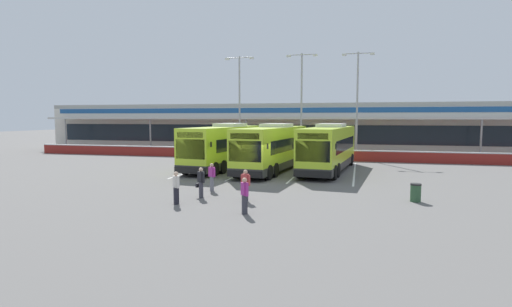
# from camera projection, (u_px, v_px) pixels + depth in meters

# --- Properties ---
(ground_plane) EXTENTS (200.00, 200.00, 0.00)m
(ground_plane) POSITION_uv_depth(u_px,v_px,m) (257.00, 181.00, 26.95)
(ground_plane) COLOR #605E5B
(terminal_building) EXTENTS (70.00, 13.00, 6.00)m
(terminal_building) POSITION_uv_depth(u_px,v_px,m) (307.00, 127.00, 52.64)
(terminal_building) COLOR beige
(terminal_building) RESTS_ON ground
(red_barrier_wall) EXTENTS (60.00, 0.40, 1.10)m
(red_barrier_wall) POSITION_uv_depth(u_px,v_px,m) (292.00, 154.00, 40.89)
(red_barrier_wall) COLOR maroon
(red_barrier_wall) RESTS_ON ground
(coach_bus_leftmost) EXTENTS (3.97, 12.34, 3.78)m
(coach_bus_leftmost) POSITION_uv_depth(u_px,v_px,m) (226.00, 147.00, 33.91)
(coach_bus_leftmost) COLOR #B7DB2D
(coach_bus_leftmost) RESTS_ON ground
(coach_bus_left_centre) EXTENTS (3.97, 12.34, 3.78)m
(coach_bus_left_centre) POSITION_uv_depth(u_px,v_px,m) (273.00, 149.00, 32.08)
(coach_bus_left_centre) COLOR #B7DB2D
(coach_bus_left_centre) RESTS_ON ground
(coach_bus_centre) EXTENTS (3.97, 12.34, 3.78)m
(coach_bus_centre) POSITION_uv_depth(u_px,v_px,m) (329.00, 149.00, 32.02)
(coach_bus_centre) COLOR #B7DB2D
(coach_bus_centre) RESTS_ON ground
(bay_stripe_far_west) EXTENTS (0.14, 13.00, 0.01)m
(bay_stripe_far_west) POSITION_uv_depth(u_px,v_px,m) (203.00, 168.00, 34.30)
(bay_stripe_far_west) COLOR silver
(bay_stripe_far_west) RESTS_ON ground
(bay_stripe_west) EXTENTS (0.14, 13.00, 0.01)m
(bay_stripe_west) POSITION_uv_depth(u_px,v_px,m) (250.00, 169.00, 33.26)
(bay_stripe_west) COLOR silver
(bay_stripe_west) RESTS_ON ground
(bay_stripe_mid_west) EXTENTS (0.14, 13.00, 0.01)m
(bay_stripe_mid_west) POSITION_uv_depth(u_px,v_px,m) (301.00, 171.00, 32.22)
(bay_stripe_mid_west) COLOR silver
(bay_stripe_mid_west) RESTS_ON ground
(bay_stripe_centre) EXTENTS (0.14, 13.00, 0.01)m
(bay_stripe_centre) POSITION_uv_depth(u_px,v_px,m) (354.00, 173.00, 31.18)
(bay_stripe_centre) COLOR silver
(bay_stripe_centre) RESTS_ON ground
(pedestrian_with_handbag) EXTENTS (0.61, 0.53, 1.62)m
(pedestrian_with_handbag) POSITION_uv_depth(u_px,v_px,m) (201.00, 182.00, 21.42)
(pedestrian_with_handbag) COLOR #33333D
(pedestrian_with_handbag) RESTS_ON ground
(pedestrian_in_dark_coat) EXTENTS (0.51, 0.41, 1.62)m
(pedestrian_in_dark_coat) POSITION_uv_depth(u_px,v_px,m) (212.00, 176.00, 23.39)
(pedestrian_in_dark_coat) COLOR slate
(pedestrian_in_dark_coat) RESTS_ON ground
(pedestrian_child) EXTENTS (0.46, 0.43, 1.62)m
(pedestrian_child) POSITION_uv_depth(u_px,v_px,m) (176.00, 187.00, 19.79)
(pedestrian_child) COLOR black
(pedestrian_child) RESTS_ON ground
(pedestrian_near_bin) EXTENTS (0.53, 0.38, 1.62)m
(pedestrian_near_bin) POSITION_uv_depth(u_px,v_px,m) (246.00, 184.00, 20.49)
(pedestrian_near_bin) COLOR #33333D
(pedestrian_near_bin) RESTS_ON ground
(pedestrian_approaching_bus) EXTENTS (0.43, 0.46, 1.62)m
(pedestrian_approaching_bus) POSITION_uv_depth(u_px,v_px,m) (245.00, 194.00, 17.78)
(pedestrian_approaching_bus) COLOR #33333D
(pedestrian_approaching_bus) RESTS_ON ground
(lamp_post_west) EXTENTS (3.24, 0.28, 11.00)m
(lamp_post_west) POSITION_uv_depth(u_px,v_px,m) (240.00, 99.00, 44.59)
(lamp_post_west) COLOR #9E9EA3
(lamp_post_west) RESTS_ON ground
(lamp_post_centre) EXTENTS (3.24, 0.28, 11.00)m
(lamp_post_centre) POSITION_uv_depth(u_px,v_px,m) (302.00, 98.00, 42.51)
(lamp_post_centre) COLOR #9E9EA3
(lamp_post_centre) RESTS_ON ground
(lamp_post_east) EXTENTS (3.24, 0.28, 11.00)m
(lamp_post_east) POSITION_uv_depth(u_px,v_px,m) (357.00, 98.00, 41.62)
(lamp_post_east) COLOR #9E9EA3
(lamp_post_east) RESTS_ON ground
(litter_bin) EXTENTS (0.54, 0.54, 0.93)m
(litter_bin) POSITION_uv_depth(u_px,v_px,m) (416.00, 193.00, 20.39)
(litter_bin) COLOR #2D5133
(litter_bin) RESTS_ON ground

